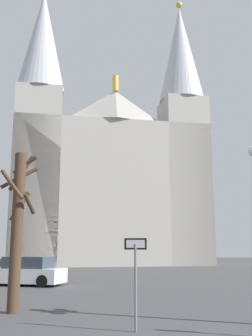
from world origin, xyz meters
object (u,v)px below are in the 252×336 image
one_way_arrow_sign (136,271)px  cathedral (109,175)px  parked_car_near_white (26,272)px  bare_tree (17,223)px

one_way_arrow_sign → cathedral: bearing=87.7°
one_way_arrow_sign → parked_car_near_white: (-4.54, 12.08, -0.78)m
cathedral → parked_car_near_white: (-5.95, -22.58, -9.51)m
parked_car_near_white → bare_tree: bearing=-84.1°
cathedral → one_way_arrow_sign: 35.77m
one_way_arrow_sign → parked_car_near_white: bearing=110.6°
cathedral → parked_car_near_white: 25.21m
cathedral → bare_tree: size_ratio=6.04×
bare_tree → parked_car_near_white: bare_tree is taller
cathedral → one_way_arrow_sign: bearing=-92.3°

